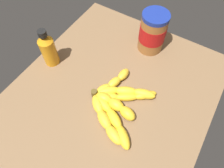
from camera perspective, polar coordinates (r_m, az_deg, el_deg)
name	(u,v)px	position (r cm, az deg, el deg)	size (l,w,h in cm)	color
ground_plane	(111,97)	(74.53, -0.40, -3.64)	(78.50, 66.36, 3.76)	brown
banana_bunch	(116,104)	(69.38, 1.18, -5.38)	(27.01, 21.17, 3.75)	yellow
peanut_butter_jar	(153,32)	(81.67, 11.07, 13.79)	(9.97, 9.97, 16.31)	#9E602D
honey_bottle	(48,49)	(79.22, -17.13, 9.19)	(5.53, 5.53, 15.70)	orange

